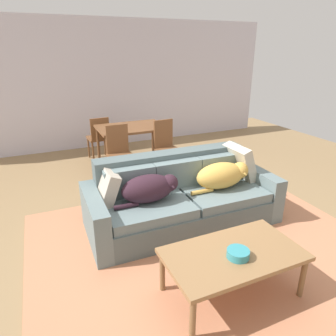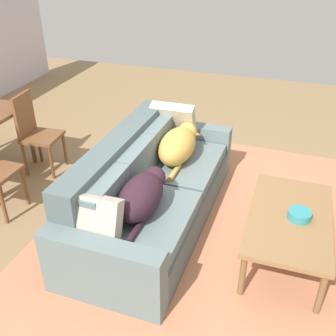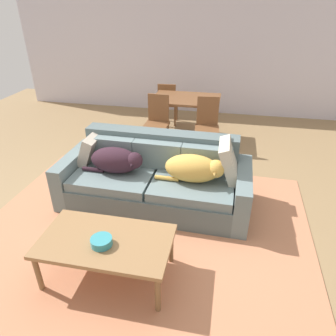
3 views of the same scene
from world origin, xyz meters
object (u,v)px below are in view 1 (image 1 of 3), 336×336
Objects in this scene: dining_chair_near_left at (120,151)px; dog_on_right_cushion at (223,175)px; throw_pillow_by_left_arm at (107,188)px; dining_chair_near_right at (166,145)px; dining_chair_far_left at (99,136)px; dog_on_left_cushion at (150,188)px; coffee_table at (233,257)px; dining_table at (132,131)px; throw_pillow_by_right_arm at (240,163)px; couch at (181,199)px; bowl_on_coffee_table at (238,254)px.

dog_on_right_cushion is at bearing -62.34° from dining_chair_near_left.
dining_chair_near_right is at bearing 47.29° from throw_pillow_by_left_arm.
dog_on_right_cushion is 3.06m from dining_chair_far_left.
dog_on_left_cushion is 1.25m from coffee_table.
throw_pillow_by_left_arm is 2.28m from dining_table.
throw_pillow_by_right_arm is at bearing 52.35° from coffee_table.
couch is 6.25× the size of throw_pillow_by_left_arm.
couch is 2.81m from dining_chair_far_left.
throw_pillow_by_right_arm reaches higher than bowl_on_coffee_table.
dining_chair_near_left is at bearing 89.73° from dining_chair_far_left.
dining_chair_far_left is (-0.27, 4.10, 0.08)m from coffee_table.
dining_chair_near_left reaches higher than bowl_on_coffee_table.
throw_pillow_by_right_arm is 1.61m from dining_chair_near_right.
dog_on_left_cushion reaches higher than bowl_on_coffee_table.
coffee_table is at bearing -107.67° from dining_chair_near_right.
dog_on_left_cushion is 1.68m from dining_chair_near_left.
dining_table is at bearing 111.83° from throw_pillow_by_right_arm.
dining_chair_near_right is (0.65, 2.98, 0.04)m from bowl_on_coffee_table.
throw_pillow_by_right_arm is 0.40× the size of coffee_table.
dog_on_left_cushion is 0.64× the size of dining_table.
coffee_table is at bearing -127.65° from throw_pillow_by_right_arm.
coffee_table is 2.99m from dining_chair_near_right.
dining_chair_far_left is (-0.26, 4.16, 0.00)m from bowl_on_coffee_table.
dining_chair_near_left is at bearing 87.50° from dog_on_left_cushion.
couch is at bearing 16.62° from dog_on_left_cushion.
dining_chair_near_left reaches higher than dog_on_left_cushion.
coffee_table is 4.11m from dining_chair_far_left.
dining_table reaches higher than coffee_table.
dining_chair_near_right reaches higher than dining_table.
dining_chair_near_right is (0.85, 0.04, -0.01)m from dining_chair_near_left.
dog_on_right_cushion is at bearing 62.01° from bowl_on_coffee_table.
dining_chair_near_right is at bearing 104.48° from throw_pillow_by_right_arm.
throw_pillow_by_right_arm is 0.51× the size of dining_chair_near_right.
dog_on_left_cushion is 0.90× the size of dining_chair_far_left.
dog_on_left_cushion is 1.37m from throw_pillow_by_right_arm.
dining_chair_near_left is at bearing -124.36° from dining_table.
dining_chair_near_left reaches higher than throw_pillow_by_right_arm.
dog_on_left_cushion is 0.82× the size of dining_chair_near_right.
dining_table is 1.40× the size of dining_chair_far_left.
dog_on_left_cushion is at bearing -163.38° from couch.
dining_chair_near_left is 1.22m from dining_chair_far_left.
dining_chair_near_left reaches higher than coffee_table.
dog_on_left_cushion is 0.82× the size of dining_chair_near_left.
throw_pillow_by_left_arm reaches higher than dog_on_right_cushion.
dining_chair_near_right is 1.50m from dining_chair_far_left.
throw_pillow_by_right_arm is at bearing -80.68° from dining_chair_near_right.
dog_on_right_cushion is 1.43m from throw_pillow_by_left_arm.
couch is at bearing 165.37° from dog_on_right_cushion.
dog_on_left_cushion is at bearing 85.61° from dining_chair_far_left.
dog_on_right_cushion reaches higher than dog_on_left_cushion.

